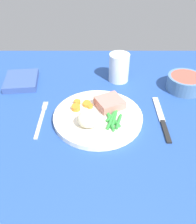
# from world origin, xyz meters

# --- Properties ---
(dining_table) EXTENTS (1.20, 0.90, 0.02)m
(dining_table) POSITION_xyz_m (0.00, 0.00, 0.01)
(dining_table) COLOR #234793
(dining_table) RESTS_ON ground
(dinner_plate) EXTENTS (0.26, 0.26, 0.02)m
(dinner_plate) POSITION_xyz_m (0.03, -0.02, 0.03)
(dinner_plate) COLOR white
(dinner_plate) RESTS_ON dining_table
(meat_portion) EXTENTS (0.10, 0.09, 0.03)m
(meat_portion) POSITION_xyz_m (0.07, 0.02, 0.05)
(meat_portion) COLOR #B2756B
(meat_portion) RESTS_ON dinner_plate
(mashed_potatoes) EXTENTS (0.07, 0.06, 0.05)m
(mashed_potatoes) POSITION_xyz_m (0.01, -0.07, 0.06)
(mashed_potatoes) COLOR beige
(mashed_potatoes) RESTS_ON dinner_plate
(carrot_slices) EXTENTS (0.06, 0.05, 0.01)m
(carrot_slices) POSITION_xyz_m (-0.02, 0.01, 0.04)
(carrot_slices) COLOR orange
(carrot_slices) RESTS_ON dinner_plate
(green_beans) EXTENTS (0.05, 0.10, 0.01)m
(green_beans) POSITION_xyz_m (0.08, -0.05, 0.04)
(green_beans) COLOR #2D8C38
(green_beans) RESTS_ON dinner_plate
(fork) EXTENTS (0.01, 0.17, 0.00)m
(fork) POSITION_xyz_m (-0.13, -0.03, 0.02)
(fork) COLOR silver
(fork) RESTS_ON dining_table
(knife) EXTENTS (0.02, 0.20, 0.01)m
(knife) POSITION_xyz_m (0.22, -0.03, 0.02)
(knife) COLOR black
(knife) RESTS_ON dining_table
(water_glass) EXTENTS (0.07, 0.07, 0.10)m
(water_glass) POSITION_xyz_m (0.11, 0.20, 0.06)
(water_glass) COLOR silver
(water_glass) RESTS_ON dining_table
(salad_bowl) EXTENTS (0.12, 0.12, 0.05)m
(salad_bowl) POSITION_xyz_m (0.33, 0.14, 0.05)
(salad_bowl) COLOR #4C7299
(salad_bowl) RESTS_ON dining_table
(napkin) EXTENTS (0.12, 0.14, 0.02)m
(napkin) POSITION_xyz_m (-0.24, 0.18, 0.03)
(napkin) COLOR #334C8C
(napkin) RESTS_ON dining_table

